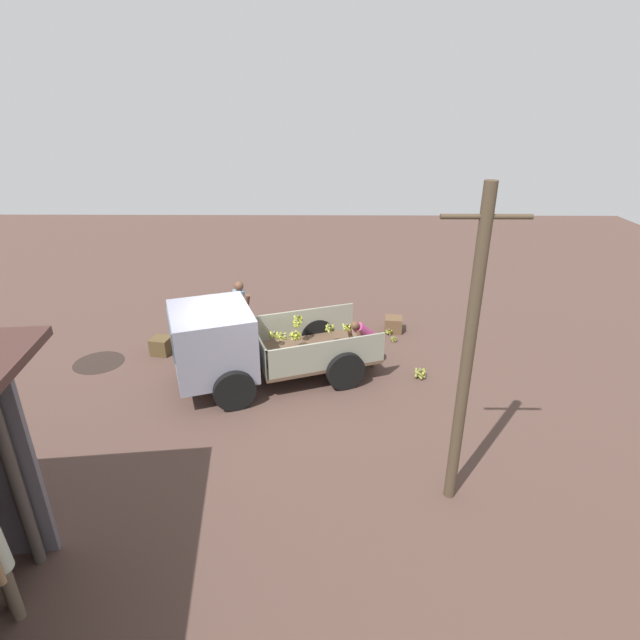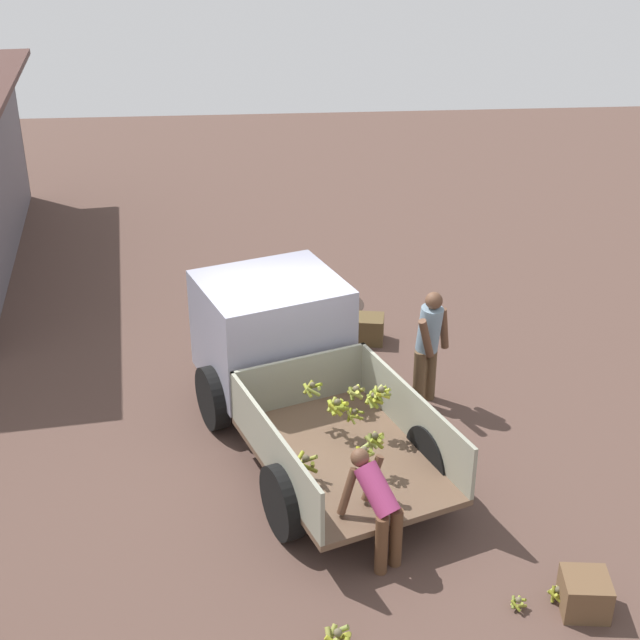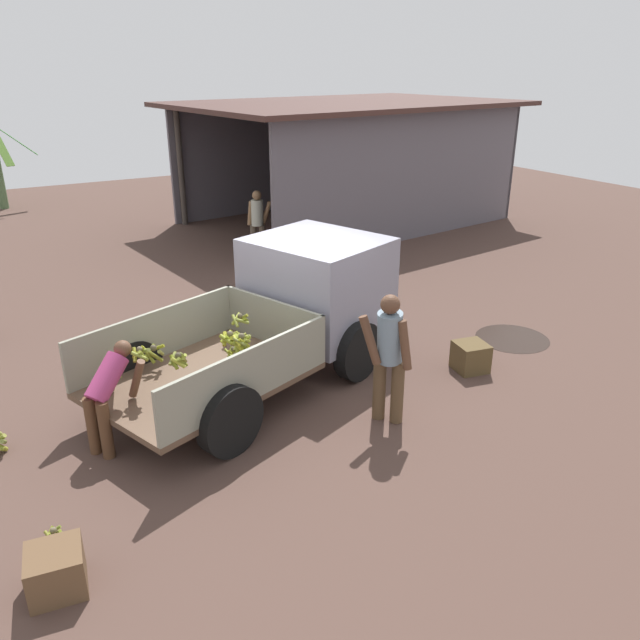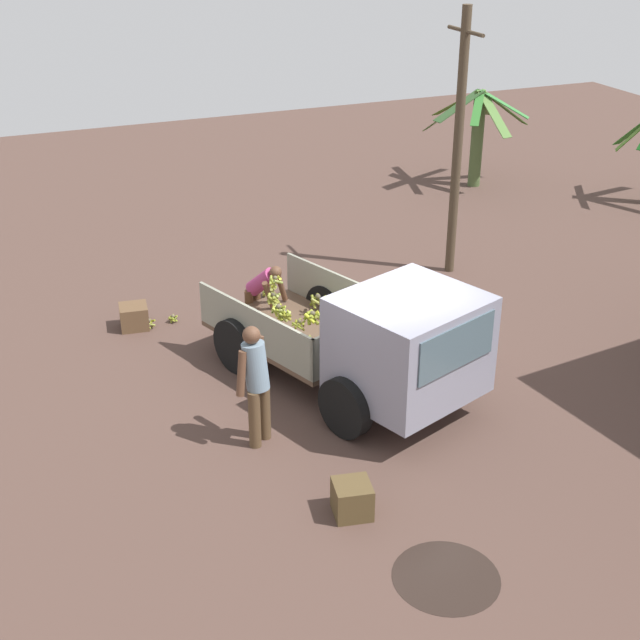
% 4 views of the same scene
% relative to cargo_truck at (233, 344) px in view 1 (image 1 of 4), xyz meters
% --- Properties ---
extents(ground, '(36.00, 36.00, 0.00)m').
position_rel_cargo_truck_xyz_m(ground, '(-0.27, -0.06, -1.02)').
color(ground, '#4E3830').
extents(mud_patch_0, '(1.21, 1.21, 0.01)m').
position_rel_cargo_truck_xyz_m(mud_patch_0, '(3.54, -0.97, -1.01)').
color(mud_patch_0, black).
rests_on(mud_patch_0, ground).
extents(cargo_truck, '(4.86, 3.28, 1.88)m').
position_rel_cargo_truck_xyz_m(cargo_truck, '(0.00, 0.00, 0.00)').
color(cargo_truck, brown).
rests_on(cargo_truck, ground).
extents(utility_pole, '(1.17, 0.18, 5.02)m').
position_rel_cargo_truck_xyz_m(utility_pole, '(-4.07, 3.43, 1.57)').
color(utility_pole, '#483929').
rests_on(utility_pole, ground).
extents(person_foreground_visitor, '(0.62, 0.58, 1.74)m').
position_rel_cargo_truck_xyz_m(person_foreground_visitor, '(0.18, -2.02, -0.05)').
color(person_foreground_visitor, brown).
rests_on(person_foreground_visitor, ground).
extents(person_worker_loading, '(0.79, 0.74, 1.27)m').
position_rel_cargo_truck_xyz_m(person_worker_loading, '(-2.98, -0.86, -0.27)').
color(person_worker_loading, '#523521').
rests_on(person_worker_loading, ground).
extents(banana_bunch_on_ground_0, '(0.23, 0.23, 0.19)m').
position_rel_cargo_truck_xyz_m(banana_bunch_on_ground_0, '(-3.80, -2.65, -0.91)').
color(banana_bunch_on_ground_0, brown).
rests_on(banana_bunch_on_ground_0, ground).
extents(banana_bunch_on_ground_1, '(0.30, 0.29, 0.25)m').
position_rel_cargo_truck_xyz_m(banana_bunch_on_ground_1, '(-4.24, -0.31, -0.88)').
color(banana_bunch_on_ground_1, brown).
rests_on(banana_bunch_on_ground_1, ground).
extents(banana_bunch_on_ground_2, '(0.20, 0.20, 0.17)m').
position_rel_cargo_truck_xyz_m(banana_bunch_on_ground_2, '(-3.98, -2.82, -0.92)').
color(banana_bunch_on_ground_2, brown).
rests_on(banana_bunch_on_ground_2, ground).
extents(banana_bunch_on_ground_3, '(0.18, 0.18, 0.15)m').
position_rel_cargo_truck_xyz_m(banana_bunch_on_ground_3, '(-3.87, -2.21, -0.93)').
color(banana_bunch_on_ground_3, brown).
rests_on(banana_bunch_on_ground_3, ground).
extents(wooden_crate_0, '(0.53, 0.53, 0.41)m').
position_rel_cargo_truck_xyz_m(wooden_crate_0, '(-3.94, -2.87, -0.81)').
color(wooden_crate_0, brown).
rests_on(wooden_crate_0, ground).
extents(wooden_crate_1, '(0.53, 0.53, 0.43)m').
position_rel_cargo_truck_xyz_m(wooden_crate_1, '(2.12, -1.47, -0.80)').
color(wooden_crate_1, brown).
rests_on(wooden_crate_1, ground).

